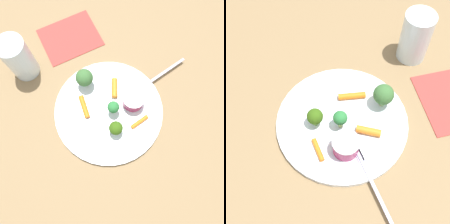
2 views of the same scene
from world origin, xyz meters
TOP-DOWN VIEW (x-y plane):
  - ground_plane at (0.00, 0.00)m, footprint 2.40×2.40m
  - plate at (0.00, 0.00)m, footprint 0.28×0.28m
  - sauce_cup at (-0.06, 0.02)m, footprint 0.05×0.05m
  - broccoli_floret_0 at (-0.00, -0.10)m, footprint 0.04×0.04m
  - broccoli_floret_1 at (0.02, 0.05)m, footprint 0.03×0.03m
  - broccoli_floret_2 at (-0.01, 0.01)m, footprint 0.03×0.03m
  - carrot_stick_0 at (0.04, -0.04)m, footprint 0.03×0.06m
  - carrot_stick_1 at (-0.05, -0.04)m, footprint 0.04×0.05m
  - carrot_stick_2 at (-0.04, 0.07)m, footprint 0.05×0.01m
  - fork at (-0.16, 0.01)m, footprint 0.18×0.02m
  - drinking_glass at (0.10, -0.23)m, footprint 0.07×0.07m

SIDE VIEW (x-z plane):
  - ground_plane at x=0.00m, z-range 0.00..0.00m
  - plate at x=0.00m, z-range 0.00..0.01m
  - fork at x=-0.16m, z-range 0.01..0.01m
  - carrot_stick_2 at x=-0.04m, z-range 0.01..0.02m
  - carrot_stick_0 at x=0.04m, z-range 0.01..0.03m
  - carrot_stick_1 at x=-0.05m, z-range 0.01..0.03m
  - sauce_cup at x=-0.06m, z-range 0.01..0.05m
  - broccoli_floret_1 at x=0.02m, z-range 0.02..0.06m
  - broccoli_floret_2 at x=-0.01m, z-range 0.02..0.07m
  - broccoli_floret_0 at x=0.00m, z-range 0.02..0.08m
  - drinking_glass at x=0.10m, z-range 0.00..0.12m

